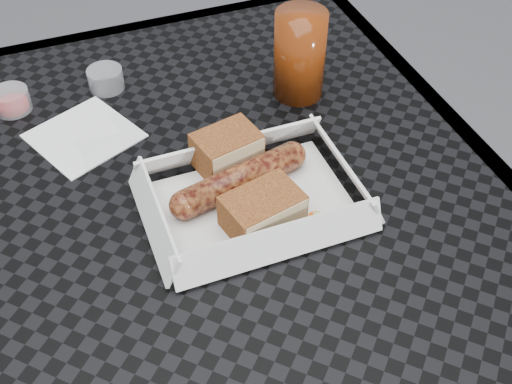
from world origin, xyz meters
TOP-DOWN VIEW (x-y plane):
  - patio_table at (0.00, 0.00)m, footprint 0.80×0.80m
  - food_tray at (0.08, -0.05)m, footprint 0.22×0.15m
  - bratwurst at (0.07, -0.03)m, footprint 0.18×0.07m
  - bread_near at (0.07, 0.02)m, footprint 0.09×0.07m
  - bread_far at (0.08, -0.09)m, footprint 0.09×0.07m
  - veg_garnish at (0.13, -0.10)m, footprint 0.03×0.03m
  - napkin at (-0.09, 0.14)m, footprint 0.16×0.16m
  - condiment_cup_sauce at (-0.17, 0.23)m, footprint 0.05×0.05m
  - condiment_cup_empty at (-0.04, 0.24)m, footprint 0.05×0.05m
  - drink_glass at (0.21, 0.13)m, footprint 0.07×0.07m

SIDE VIEW (x-z plane):
  - patio_table at x=0.00m, z-range 0.30..1.04m
  - napkin at x=-0.09m, z-range 0.74..0.75m
  - food_tray at x=0.08m, z-range 0.74..0.75m
  - veg_garnish at x=0.13m, z-range 0.75..0.75m
  - condiment_cup_sauce at x=-0.17m, z-range 0.74..0.78m
  - condiment_cup_empty at x=-0.04m, z-range 0.74..0.78m
  - bratwurst at x=0.07m, z-range 0.75..0.78m
  - bread_far at x=0.08m, z-range 0.75..0.79m
  - bread_near at x=0.07m, z-range 0.75..0.80m
  - drink_glass at x=0.21m, z-range 0.74..0.87m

